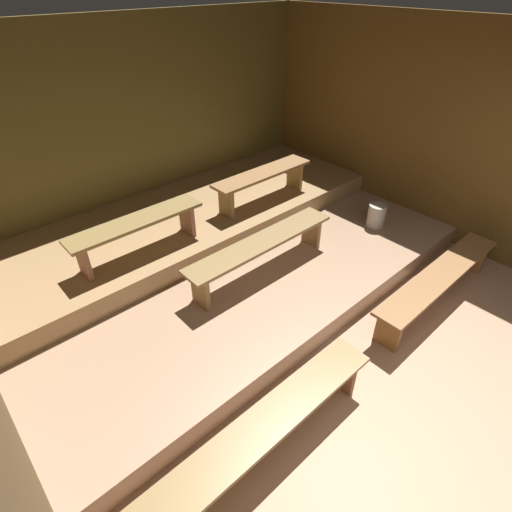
{
  "coord_description": "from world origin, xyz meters",
  "views": [
    {
      "loc": [
        -2.33,
        0.16,
        2.93
      ],
      "look_at": [
        0.01,
        2.73,
        0.43
      ],
      "focal_mm": 28.04,
      "sensor_mm": 36.0,
      "label": 1
    }
  ],
  "objects_px": {
    "bench_middle_left": "(137,228)",
    "bench_middle_right": "(263,179)",
    "bench_lower_center": "(262,247)",
    "pail_lower": "(376,216)",
    "bench_floor_right": "(439,279)",
    "bench_floor_left": "(264,430)"
  },
  "relations": [
    {
      "from": "bench_floor_right",
      "to": "bench_lower_center",
      "type": "height_order",
      "value": "bench_lower_center"
    },
    {
      "from": "bench_floor_left",
      "to": "bench_middle_left",
      "type": "xyz_separation_m",
      "value": [
        0.36,
        2.31,
        0.45
      ]
    },
    {
      "from": "bench_middle_right",
      "to": "pail_lower",
      "type": "height_order",
      "value": "bench_middle_right"
    },
    {
      "from": "bench_lower_center",
      "to": "pail_lower",
      "type": "xyz_separation_m",
      "value": [
        1.74,
        -0.28,
        -0.17
      ]
    },
    {
      "from": "bench_floor_right",
      "to": "pail_lower",
      "type": "distance_m",
      "value": 1.27
    },
    {
      "from": "bench_middle_left",
      "to": "bench_floor_right",
      "type": "bearing_deg",
      "value": -47.35
    },
    {
      "from": "bench_floor_left",
      "to": "bench_middle_left",
      "type": "distance_m",
      "value": 2.38
    },
    {
      "from": "bench_floor_right",
      "to": "pail_lower",
      "type": "bearing_deg",
      "value": 64.33
    },
    {
      "from": "bench_middle_left",
      "to": "bench_middle_right",
      "type": "height_order",
      "value": "same"
    },
    {
      "from": "bench_floor_right",
      "to": "bench_middle_left",
      "type": "relative_size",
      "value": 1.41
    },
    {
      "from": "bench_lower_center",
      "to": "bench_middle_left",
      "type": "relative_size",
      "value": 1.28
    },
    {
      "from": "bench_middle_right",
      "to": "pail_lower",
      "type": "bearing_deg",
      "value": -51.93
    },
    {
      "from": "pail_lower",
      "to": "bench_lower_center",
      "type": "bearing_deg",
      "value": 170.99
    },
    {
      "from": "bench_floor_left",
      "to": "bench_floor_right",
      "type": "xyz_separation_m",
      "value": [
        2.48,
        0.0,
        0.0
      ]
    },
    {
      "from": "bench_middle_right",
      "to": "pail_lower",
      "type": "xyz_separation_m",
      "value": [
        0.91,
        -1.16,
        -0.39
      ]
    },
    {
      "from": "bench_middle_right",
      "to": "bench_floor_right",
      "type": "bearing_deg",
      "value": -81.17
    },
    {
      "from": "bench_middle_left",
      "to": "bench_lower_center",
      "type": "bearing_deg",
      "value": -43.53
    },
    {
      "from": "bench_floor_right",
      "to": "bench_middle_right",
      "type": "xyz_separation_m",
      "value": [
        -0.36,
        2.31,
        0.45
      ]
    },
    {
      "from": "bench_lower_center",
      "to": "bench_floor_right",
      "type": "bearing_deg",
      "value": -49.99
    },
    {
      "from": "bench_lower_center",
      "to": "bench_middle_right",
      "type": "height_order",
      "value": "bench_middle_right"
    },
    {
      "from": "bench_lower_center",
      "to": "pail_lower",
      "type": "height_order",
      "value": "bench_lower_center"
    },
    {
      "from": "bench_middle_right",
      "to": "pail_lower",
      "type": "relative_size",
      "value": 4.87
    }
  ]
}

